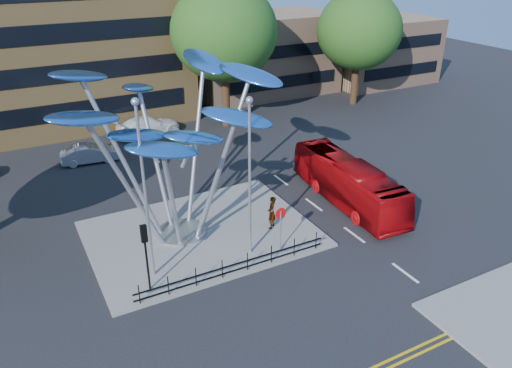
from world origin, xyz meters
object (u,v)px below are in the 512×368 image
pedestrian (272,212)px  tree_far (359,30)px  leaf_sculpture (170,116)px  parked_car_right (148,126)px  street_lamp_right (250,165)px  red_bus (348,182)px  parked_car_mid (90,154)px  street_lamp_left (143,177)px  traffic_light_island (145,244)px  no_entry_sign_island (281,222)px  tree_right (224,32)px

pedestrian → tree_far: bearing=-179.6°
leaf_sculpture → parked_car_right: bearing=78.6°
street_lamp_right → red_bus: (8.00, 2.38, -3.73)m
street_lamp_right → parked_car_mid: size_ratio=2.00×
street_lamp_left → traffic_light_island: (-0.50, -1.00, -2.74)m
street_lamp_left → no_entry_sign_island: street_lamp_left is taller
leaf_sculpture → street_lamp_right: size_ratio=1.53×
leaf_sculpture → street_lamp_right: (2.57, -3.68, -1.78)m
leaf_sculpture → traffic_light_island: leaf_sculpture is taller
leaf_sculpture → traffic_light_island: bearing=-125.0°
street_lamp_left → no_entry_sign_island: bearing=-8.6°
tree_far → parked_car_mid: tree_far is taller
leaf_sculpture → no_entry_sign_island: 7.71m
street_lamp_right → pedestrian: (2.21, 1.67, -3.99)m
street_lamp_right → tree_far: bearing=41.5°
tree_right → tree_far: 14.03m
tree_far → no_entry_sign_island: 28.42m
tree_right → parked_car_mid: bearing=-167.5°
leaf_sculpture → parked_car_mid: size_ratio=3.07×
red_bus → tree_right: bearing=95.9°
tree_right → street_lamp_right: tree_right is taller
street_lamp_right → pedestrian: size_ratio=4.33×
tree_far → no_entry_sign_island: size_ratio=4.41×
leaf_sculpture → street_lamp_left: leaf_sculpture is taller
traffic_light_island → pedestrian: (7.71, 2.17, -1.51)m
street_lamp_right → leaf_sculpture: bearing=124.9°
tree_far → no_entry_sign_island: bearing=-135.7°
leaf_sculpture → pedestrian: 7.75m
traffic_light_island → pedestrian: traffic_light_island is taller
tree_far → leaf_sculpture: size_ratio=0.85×
red_bus → street_lamp_left: bearing=-167.6°
tree_far → red_bus: tree_far is taller
tree_right → traffic_light_island: bearing=-123.7°
street_lamp_left → no_entry_sign_island: size_ratio=3.59×
tree_right → parked_car_right: 9.98m
tree_right → traffic_light_island: size_ratio=3.54×
street_lamp_left → no_entry_sign_island: 7.47m
pedestrian → parked_car_right: (-1.51, 18.18, -0.32)m
tree_far → traffic_light_island: bearing=-144.2°
street_lamp_right → red_bus: 9.14m
tree_far → leaf_sculpture: bearing=-147.5°
street_lamp_right → parked_car_mid: bearing=106.5°
street_lamp_right → traffic_light_island: size_ratio=2.42×
no_entry_sign_island → pedestrian: bearing=71.7°
tree_right → parked_car_mid: (-12.31, -2.73, -7.35)m
tree_right → leaf_sculpture: (-10.07, -15.32, -1.16)m
pedestrian → parked_car_right: 18.25m
leaf_sculpture → no_entry_sign_island: leaf_sculpture is taller
street_lamp_right → pedestrian: street_lamp_right is taller
tree_right → no_entry_sign_island: size_ratio=4.94×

